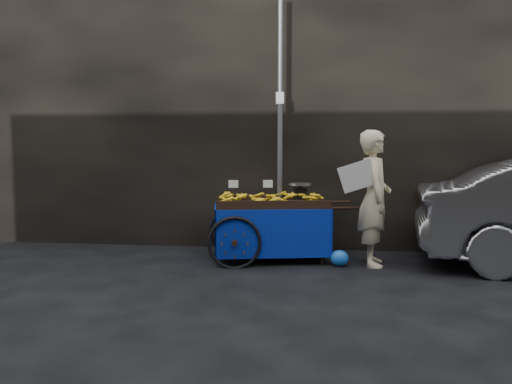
# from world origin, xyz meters

# --- Properties ---
(ground) EXTENTS (80.00, 80.00, 0.00)m
(ground) POSITION_xyz_m (0.00, 0.00, 0.00)
(ground) COLOR black
(ground) RESTS_ON ground
(building_wall) EXTENTS (13.50, 2.00, 5.00)m
(building_wall) POSITION_xyz_m (0.39, 2.60, 2.50)
(building_wall) COLOR black
(building_wall) RESTS_ON ground
(street_pole) EXTENTS (0.12, 0.10, 4.00)m
(street_pole) POSITION_xyz_m (0.30, 1.30, 2.01)
(street_pole) COLOR slate
(street_pole) RESTS_ON ground
(banana_cart) EXTENTS (2.37, 1.40, 1.20)m
(banana_cart) POSITION_xyz_m (0.15, 0.81, 0.74)
(banana_cart) COLOR black
(banana_cart) RESTS_ON ground
(vendor) EXTENTS (0.75, 0.69, 1.89)m
(vendor) POSITION_xyz_m (1.67, 0.60, 0.95)
(vendor) COLOR beige
(vendor) RESTS_ON ground
(plastic_bag) EXTENTS (0.25, 0.20, 0.23)m
(plastic_bag) POSITION_xyz_m (1.20, 0.47, 0.11)
(plastic_bag) COLOR blue
(plastic_bag) RESTS_ON ground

